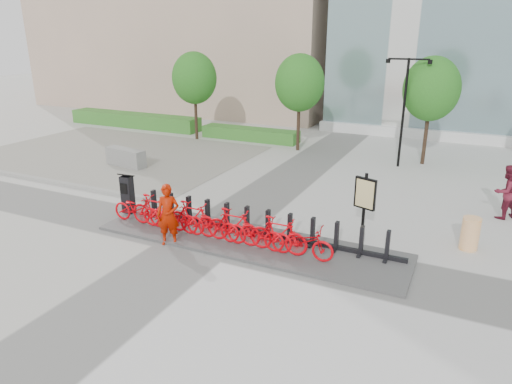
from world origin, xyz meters
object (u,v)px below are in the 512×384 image
at_px(worker_red, 168,215).
at_px(pedestrian, 506,192).
at_px(bike_0, 137,209).
at_px(jersey_barrier, 126,157).
at_px(map_sign, 365,196).
at_px(construction_barrel, 470,234).
at_px(kiosk, 128,194).

relative_size(worker_red, pedestrian, 1.00).
relative_size(bike_0, jersey_barrier, 0.83).
bearing_deg(bike_0, worker_red, -112.63).
distance_m(bike_0, map_sign, 7.31).
relative_size(bike_0, pedestrian, 0.97).
relative_size(construction_barrel, jersey_barrier, 0.45).
bearing_deg(worker_red, kiosk, 132.96).
xyz_separation_m(kiosk, worker_red, (2.71, -1.36, 0.17)).
distance_m(pedestrian, map_sign, 5.51).
bearing_deg(map_sign, pedestrian, 63.26).
bearing_deg(kiosk, construction_barrel, 5.10).
bearing_deg(map_sign, worker_red, -131.78).
relative_size(bike_0, construction_barrel, 1.85).
xyz_separation_m(kiosk, map_sign, (7.83, 1.48, 0.63)).
relative_size(pedestrian, construction_barrel, 1.91).
xyz_separation_m(worker_red, jersey_barrier, (-7.02, 6.23, -0.51)).
height_order(construction_barrel, jersey_barrier, construction_barrel).
bearing_deg(map_sign, jersey_barrier, -176.42).
relative_size(bike_0, kiosk, 1.26).
bearing_deg(kiosk, jersey_barrier, 125.42).
bearing_deg(construction_barrel, bike_0, -164.62).
xyz_separation_m(pedestrian, jersey_barrier, (-16.09, -0.43, -0.52)).
relative_size(kiosk, map_sign, 0.68).
distance_m(bike_0, construction_barrel, 10.31).
bearing_deg(pedestrian, construction_barrel, 31.05).
height_order(worker_red, map_sign, map_sign).
xyz_separation_m(bike_0, map_sign, (6.96, 2.08, 0.84)).
bearing_deg(worker_red, construction_barrel, 3.02).
relative_size(worker_red, construction_barrel, 1.90).
xyz_separation_m(construction_barrel, map_sign, (-2.99, -0.66, 0.90)).
xyz_separation_m(bike_0, pedestrian, (10.90, 5.90, 0.38)).
relative_size(construction_barrel, map_sign, 0.47).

